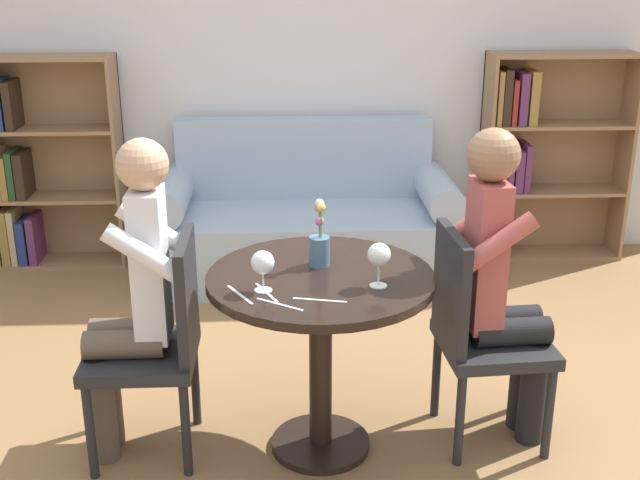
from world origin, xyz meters
TOP-DOWN VIEW (x-y plane):
  - ground_plane at (0.00, 0.00)m, footprint 16.00×16.00m
  - back_wall at (0.00, 2.32)m, footprint 5.20×0.05m
  - round_table at (0.00, 0.00)m, footprint 0.86×0.86m
  - couch at (0.00, 1.89)m, footprint 1.82×0.80m
  - bookshelf_left at (-1.73, 2.16)m, footprint 0.92×0.28m
  - bookshelf_right at (1.48, 2.16)m, footprint 0.92×0.28m
  - chair_left at (-0.62, 0.02)m, footprint 0.42×0.42m
  - chair_right at (0.62, 0.04)m, footprint 0.45×0.45m
  - person_left at (-0.71, 0.02)m, footprint 0.42×0.34m
  - person_right at (0.71, 0.05)m, footprint 0.43×0.36m
  - wine_glass_left at (-0.21, -0.14)m, footprint 0.09×0.09m
  - wine_glass_right at (0.20, -0.12)m, footprint 0.09×0.09m
  - flower_vase at (0.00, 0.10)m, footprint 0.08×0.08m
  - knife_left_setting at (-0.15, -0.27)m, footprint 0.16×0.12m
  - fork_left_setting at (-0.29, -0.18)m, footprint 0.10×0.17m
  - knife_right_setting at (-0.20, -0.16)m, footprint 0.09×0.18m
  - fork_right_setting at (-0.01, -0.24)m, footprint 0.19×0.05m

SIDE VIEW (x-z plane):
  - ground_plane at x=0.00m, z-range 0.00..0.00m
  - couch at x=0.00m, z-range -0.15..0.77m
  - chair_left at x=-0.62m, z-range 0.04..0.94m
  - chair_right at x=0.62m, z-range 0.04..0.94m
  - round_table at x=0.00m, z-range 0.21..0.97m
  - bookshelf_left at x=-1.73m, z-range -0.04..1.28m
  - bookshelf_right at x=1.48m, z-range 0.01..1.32m
  - person_left at x=-0.71m, z-range 0.03..1.31m
  - person_right at x=0.71m, z-range 0.04..1.33m
  - knife_left_setting at x=-0.15m, z-range 0.76..0.76m
  - fork_left_setting at x=-0.29m, z-range 0.76..0.76m
  - knife_right_setting at x=-0.20m, z-range 0.76..0.76m
  - fork_right_setting at x=-0.01m, z-range 0.76..0.76m
  - flower_vase at x=0.00m, z-range 0.71..0.98m
  - wine_glass_left at x=-0.21m, z-range 0.78..0.94m
  - wine_glass_right at x=0.20m, z-range 0.79..0.96m
  - back_wall at x=0.00m, z-range 0.00..2.70m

